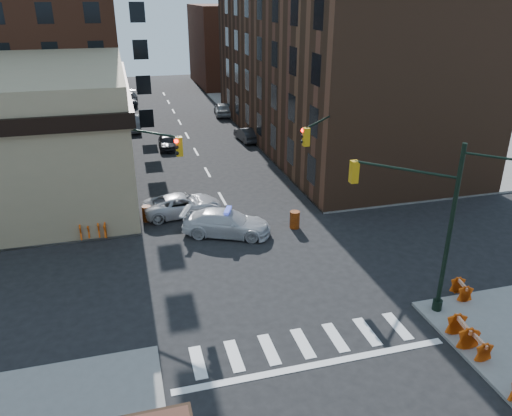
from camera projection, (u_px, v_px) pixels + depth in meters
ground at (260, 266)px, 27.22m from camera, size 140.00×140.00×0.00m
sidewalk_ne at (367, 112)px, 61.76m from camera, size 34.00×54.50×0.15m
commercial_row_ne at (327, 69)px, 47.51m from camera, size 14.00×34.00×14.00m
filler_nw at (46, 34)px, 75.03m from camera, size 20.00×18.00×16.00m
filler_ne at (246, 45)px, 79.56m from camera, size 16.00×16.00×12.00m
signal_pole_se at (426, 217)px, 21.97m from camera, size 5.40×5.27×8.00m
signal_pole_nw at (138, 169)px, 28.80m from camera, size 3.58×3.67×8.00m
signal_pole_ne at (325, 153)px, 31.65m from camera, size 3.67×3.58×8.00m
tree_ne_near at (261, 102)px, 50.67m from camera, size 3.00×3.00×4.85m
tree_ne_far at (243, 89)px, 57.75m from camera, size 3.00×3.00×4.85m
police_car at (226, 223)px, 30.45m from camera, size 5.83×4.16×1.57m
pickup at (182, 205)px, 33.24m from camera, size 5.32×2.75×1.43m
parked_car_wnear at (167, 142)px, 47.34m from camera, size 1.69×3.90×1.31m
parked_car_wfar at (132, 123)px, 53.65m from camera, size 1.68×4.72×1.55m
parked_car_wdeep at (128, 99)px, 65.56m from camera, size 2.64×5.82×1.65m
parked_car_enear at (247, 134)px, 49.84m from camera, size 1.85×4.29×1.37m
parked_car_efar at (223, 109)px, 60.21m from camera, size 2.33×4.82×1.59m
pedestrian_a at (100, 204)px, 32.20m from camera, size 0.86×0.86×2.02m
pedestrian_b at (50, 216)px, 30.60m from camera, size 1.07×0.90×1.93m
pedestrian_c at (26, 207)px, 32.12m from camera, size 1.07×0.68×1.69m
barrel_road at (295, 220)px, 31.43m from camera, size 0.67×0.67×1.12m
barrel_bank at (147, 214)px, 32.40m from camera, size 0.70×0.70×1.03m
barricade_se_a at (461, 290)px, 24.02m from camera, size 0.73×1.16×0.81m
barricade_se_b at (477, 346)px, 20.17m from camera, size 0.62×1.14×0.83m
barricade_se_c at (462, 332)px, 20.91m from camera, size 0.85×1.40×0.99m
barricade_nw_a at (90, 230)px, 29.82m from camera, size 1.41×0.78×1.03m
barricade_nw_b at (98, 230)px, 29.96m from camera, size 1.37×0.87×0.95m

